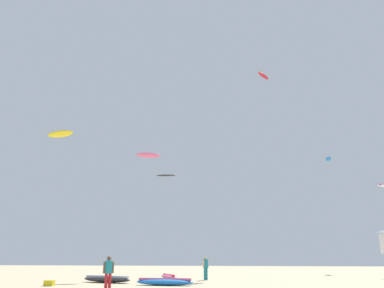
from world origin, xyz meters
name	(u,v)px	position (x,y,z in m)	size (l,w,h in m)	color
person_foreground	(108,270)	(-2.83, 6.40, 1.00)	(0.49, 0.39, 1.71)	#B21E23
person_midground	(206,266)	(1.17, 16.45, 0.99)	(0.39, 0.47, 1.70)	teal
kite_grounded_near	(165,282)	(-0.68, 10.47, 0.20)	(3.61, 1.25, 0.45)	blue
kite_grounded_mid	(107,279)	(-5.05, 12.48, 0.22)	(3.99, 2.40, 0.49)	#2D2D33
kite_grounded_far	(169,277)	(-1.80, 17.40, 0.17)	(2.16, 3.07, 0.37)	#E5598C
cooler_box	(49,283)	(-7.38, 9.10, 0.16)	(0.56, 0.36, 0.32)	yellow
kite_aloft_3	(60,134)	(-14.27, 22.34, 13.72)	(3.39, 1.85, 0.67)	yellow
kite_aloft_4	(148,155)	(-4.51, 20.52, 10.70)	(2.31, 1.44, 0.50)	#E5598C
kite_aloft_5	(166,175)	(-4.46, 28.53, 10.37)	(2.22, 0.77, 0.33)	#2D2D33
kite_aloft_6	(328,159)	(15.09, 38.60, 13.98)	(0.65, 2.13, 0.43)	blue
kite_aloft_7	(264,76)	(7.12, 35.44, 24.89)	(1.94, 2.82, 0.50)	red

